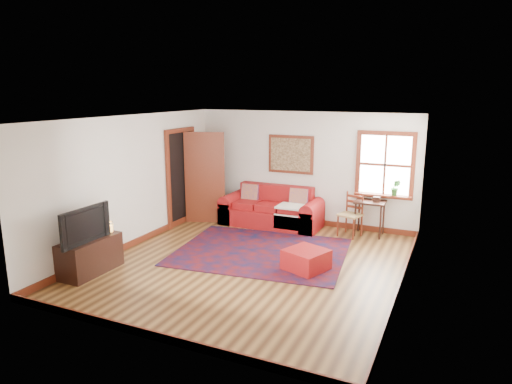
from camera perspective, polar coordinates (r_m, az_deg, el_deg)
The scene contains 13 objects.
ground at distance 8.02m, azimuth -0.57°, elevation -8.93°, with size 5.50×5.50×0.00m, color #472913.
room_envelope at distance 7.58m, azimuth -0.54°, elevation 2.79°, with size 5.04×5.54×2.52m.
window at distance 9.70m, azimuth 15.94°, elevation 2.44°, with size 1.18×0.20×1.38m.
doorway at distance 10.26m, azimuth -7.56°, elevation 1.97°, with size 0.89×1.08×2.14m.
framed_artwork at distance 10.18m, azimuth 4.36°, elevation 4.70°, with size 1.05×0.07×0.85m.
persian_rug at distance 8.55m, azimuth 0.64°, elevation -7.46°, with size 3.06×2.45×0.02m, color #520B0D.
red_leather_sofa at distance 10.17m, azimuth 2.02°, elevation -2.55°, with size 2.21×0.91×0.86m.
red_ottoman at distance 7.73m, azimuth 6.28°, elevation -8.44°, with size 0.62×0.62×0.35m, color maroon.
side_table at distance 9.63m, azimuth 14.06°, elevation -1.81°, with size 0.61×0.46×0.73m.
ladder_back_chair at distance 9.58m, azimuth 11.85°, elevation -2.56°, with size 0.51×0.50×0.90m.
media_cabinet at distance 8.03m, azimuth -20.01°, elevation -7.49°, with size 0.48×1.06×0.58m, color black.
television at distance 7.73m, azimuth -21.04°, elevation -3.81°, with size 1.00×0.13×0.58m, color black.
candle_hurricane at distance 8.17m, azimuth -17.84°, elevation -4.20°, with size 0.12×0.12×0.18m.
Camera 1 is at (3.15, -6.76, 2.94)m, focal length 32.00 mm.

